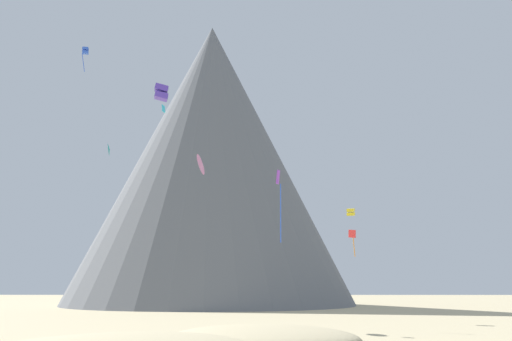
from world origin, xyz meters
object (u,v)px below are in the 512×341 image
rock_massif (211,171)px  kite_blue_high (85,51)px  kite_red_low (353,237)px  kite_yellow_low (351,212)px  kite_teal_mid (109,149)px  kite_pink_mid (200,165)px  kite_cyan_mid (163,109)px  kite_violet_low (279,193)px  kite_indigo_mid (161,93)px

rock_massif → kite_blue_high: bearing=-102.0°
kite_red_low → kite_yellow_low: size_ratio=2.38×
kite_yellow_low → kite_blue_high: (-33.96, -4.67, 20.16)m
kite_teal_mid → kite_pink_mid: 13.39m
kite_cyan_mid → kite_yellow_low: 27.23m
kite_red_low → kite_violet_low: kite_violet_low is taller
rock_massif → kite_red_low: size_ratio=27.95×
kite_yellow_low → kite_blue_high: 39.77m
kite_teal_mid → kite_yellow_low: kite_teal_mid is taller
kite_cyan_mid → kite_red_low: (21.68, -8.28, -16.23)m
kite_cyan_mid → rock_massif: bearing=68.3°
kite_violet_low → rock_massif: bearing=-108.4°
kite_cyan_mid → kite_violet_low: (13.39, -29.48, -14.35)m
kite_violet_low → kite_yellow_low: kite_yellow_low is taller
rock_massif → kite_yellow_low: size_ratio=66.67×
rock_massif → kite_blue_high: (-11.82, -55.64, 6.21)m
kite_pink_mid → kite_red_low: bearing=82.0°
kite_teal_mid → kite_pink_mid: size_ratio=0.65×
rock_massif → kite_indigo_mid: 81.19m
kite_cyan_mid → kite_pink_mid: size_ratio=0.38×
kite_pink_mid → kite_blue_high: bearing=-96.5°
kite_yellow_low → kite_teal_mid: bearing=-152.4°
kite_cyan_mid → kite_indigo_mid: size_ratio=0.71×
kite_blue_high → kite_indigo_mid: bearing=-71.1°
rock_massif → kite_indigo_mid: rock_massif is taller
kite_teal_mid → kite_pink_mid: bearing=-124.1°
kite_red_low → kite_blue_high: bearing=-103.4°
kite_blue_high → kite_cyan_mid: bearing=-19.2°
kite_pink_mid → kite_indigo_mid: (-1.42, -20.72, 2.65)m
kite_cyan_mid → kite_violet_low: size_ratio=0.18×
kite_red_low → kite_blue_high: kite_blue_high is taller
kite_violet_low → kite_indigo_mid: bearing=-57.1°
kite_teal_mid → kite_violet_low: size_ratio=0.32×
kite_yellow_low → kite_blue_high: size_ratio=0.38×
kite_indigo_mid → kite_yellow_low: (20.10, 29.93, -7.28)m
kite_cyan_mid → kite_red_low: 28.32m
rock_massif → kite_yellow_low: rock_massif is taller
kite_cyan_mid → kite_violet_low: 35.41m
kite_indigo_mid → kite_yellow_low: bearing=136.9°
kite_teal_mid → kite_indigo_mid: size_ratio=1.22×
kite_teal_mid → kite_blue_high: size_ratio=0.54×
kite_teal_mid → kite_violet_low: kite_teal_mid is taller
kite_cyan_mid → kite_pink_mid: kite_cyan_mid is taller
kite_teal_mid → kite_yellow_low: size_ratio=1.43×
rock_massif → kite_blue_high: size_ratio=25.32×
kite_pink_mid → kite_yellow_low: size_ratio=2.19×
kite_teal_mid → kite_indigo_mid: (10.54, -26.02, -0.24)m
rock_massif → kite_teal_mid: size_ratio=46.61×
kite_teal_mid → rock_massif: bearing=-19.0°
kite_indigo_mid → kite_red_low: bearing=120.7°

